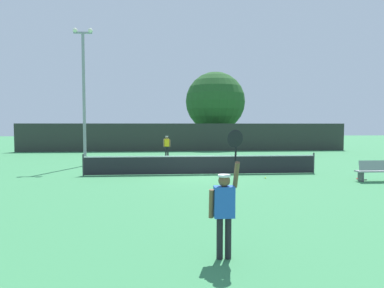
{
  "coord_description": "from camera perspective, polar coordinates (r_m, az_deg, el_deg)",
  "views": [
    {
      "loc": [
        -1.74,
        -16.62,
        2.5
      ],
      "look_at": [
        -0.21,
        3.65,
        1.34
      ],
      "focal_mm": 30.99,
      "sensor_mm": 36.0,
      "label": 1
    }
  ],
  "objects": [
    {
      "name": "spare_racket",
      "position": [
        17.24,
        26.96,
        -5.36
      ],
      "size": [
        0.28,
        0.52,
        0.04
      ],
      "color": "black",
      "rests_on": "ground"
    },
    {
      "name": "player_serving",
      "position": [
        6.29,
        5.63,
        -10.09
      ],
      "size": [
        0.68,
        0.38,
        2.42
      ],
      "color": "blue",
      "rests_on": "ground"
    },
    {
      "name": "light_pole",
      "position": [
        21.43,
        -18.12,
        9.09
      ],
      "size": [
        1.18,
        0.28,
        8.33
      ],
      "color": "gray",
      "rests_on": "ground"
    },
    {
      "name": "large_tree",
      "position": [
        36.34,
        4.02,
        7.25
      ],
      "size": [
        6.41,
        6.41,
        8.25
      ],
      "color": "brown",
      "rests_on": "ground"
    },
    {
      "name": "courtside_bench",
      "position": [
        16.87,
        29.21,
        -4.03
      ],
      "size": [
        1.8,
        0.44,
        0.95
      ],
      "color": "gray",
      "rests_on": "ground"
    },
    {
      "name": "ground_plane",
      "position": [
        16.9,
        1.63,
        -5.24
      ],
      "size": [
        120.0,
        120.0,
        0.0
      ],
      "primitive_type": "plane",
      "color": "#387F4C"
    },
    {
      "name": "tennis_net",
      "position": [
        16.83,
        1.64,
        -3.52
      ],
      "size": [
        11.83,
        0.08,
        1.07
      ],
      "color": "#232328",
      "rests_on": "ground"
    },
    {
      "name": "player_receiving",
      "position": [
        26.22,
        -4.35,
        -0.02
      ],
      "size": [
        0.57,
        0.24,
        1.64
      ],
      "rotation": [
        0.0,
        0.0,
        3.14
      ],
      "color": "yellow",
      "rests_on": "ground"
    },
    {
      "name": "parked_car_near",
      "position": [
        39.94,
        -6.11,
        0.78
      ],
      "size": [
        2.46,
        4.42,
        1.69
      ],
      "rotation": [
        0.0,
        0.0,
        -0.14
      ],
      "color": "red",
      "rests_on": "ground"
    },
    {
      "name": "tennis_ball",
      "position": [
        15.96,
        12.52,
        -5.7
      ],
      "size": [
        0.07,
        0.07,
        0.07
      ],
      "primitive_type": "sphere",
      "color": "#CCE033",
      "rests_on": "ground"
    },
    {
      "name": "perimeter_fence",
      "position": [
        31.82,
        -1.19,
        1.16
      ],
      "size": [
        31.68,
        0.12,
        2.66
      ],
      "primitive_type": "cube",
      "color": "#2D332D",
      "rests_on": "ground"
    }
  ]
}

